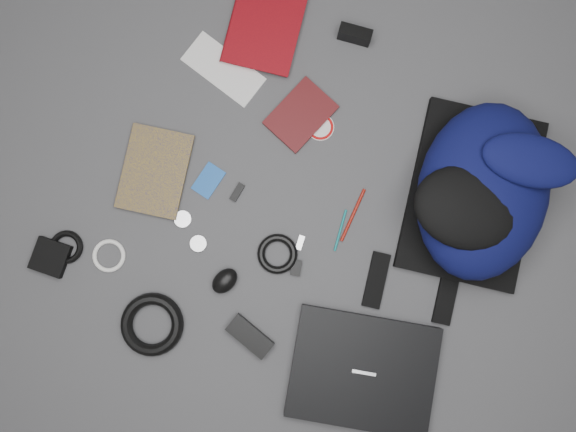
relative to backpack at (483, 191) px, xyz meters
The scene contains 24 objects.
ground 0.53m from the backpack, 140.30° to the right, with size 4.00×4.00×0.00m, color #4F4F51.
backpack is the anchor object (origin of this frame).
laptop 0.58m from the backpack, 89.29° to the right, with size 0.39×0.30×0.04m, color black.
textbook_red 0.85m from the backpack, behind, with size 0.20×0.27×0.03m, color maroon.
comic_book 0.98m from the backpack, 151.95° to the right, with size 0.18×0.24×0.02m, color gold.
envelope 0.79m from the backpack, behind, with size 0.23×0.11×0.00m, color white.
dvd_case 0.54m from the backpack, behind, with size 0.13×0.18×0.01m, color #400C0D.
compact_camera 0.56m from the backpack, 158.40° to the left, with size 0.09×0.03×0.05m, color black.
sticker_disc 0.48m from the backpack, behind, with size 0.08×0.08×0.00m, color white.
pen_teal 0.39m from the backpack, 131.78° to the right, with size 0.01×0.01×0.12m, color #0D7678.
pen_red 0.35m from the backpack, 137.28° to the right, with size 0.01×0.01×0.16m, color maroon.
id_badge 0.75m from the backpack, 150.21° to the right, with size 0.06×0.09×0.00m, color #1755AF.
usb_black 0.66m from the backpack, 147.69° to the right, with size 0.02×0.05×0.01m, color black.
usb_silver 0.51m from the backpack, 131.33° to the right, with size 0.02×0.04×0.01m, color silver.
key_fob 0.54m from the backpack, 124.40° to the right, with size 0.03×0.04×0.01m, color black.
mouse 0.73m from the backpack, 127.74° to the right, with size 0.06×0.08×0.04m, color black.
headphone_left 0.82m from the backpack, 142.17° to the right, with size 0.05×0.05×0.01m, color silver.
headphone_right 0.78m from the backpack, 136.85° to the right, with size 0.05×0.05×0.01m, color #B3B2B5.
cable_coil 0.57m from the backpack, 130.01° to the right, with size 0.11×0.11×0.02m, color black.
power_brick 0.74m from the backpack, 114.61° to the right, with size 0.13×0.06×0.03m, color black.
power_cord_coil 0.96m from the backpack, 124.92° to the right, with size 0.17×0.17×0.03m, color black.
pouch 1.19m from the backpack, 138.53° to the right, with size 0.09×0.09×0.02m, color black.
earbud_coil 1.14m from the backpack, 139.61° to the right, with size 0.09×0.09×0.02m, color black.
white_cable_coil 1.03m from the backpack, 137.42° to the right, with size 0.09×0.09×0.01m, color white.
Camera 1 is at (0.06, -0.09, 1.57)m, focal length 35.00 mm.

